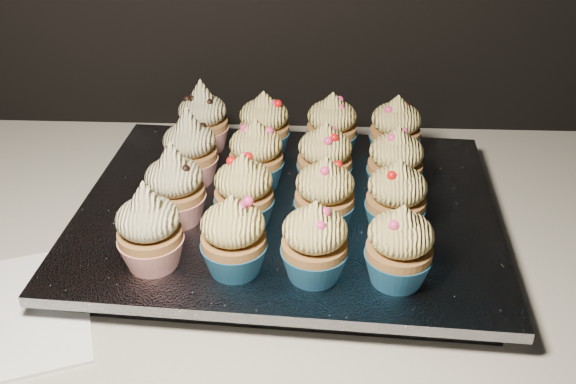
# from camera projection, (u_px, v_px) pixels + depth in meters

# --- Properties ---
(worktop) EXTENTS (2.44, 0.64, 0.04)m
(worktop) POSITION_uv_depth(u_px,v_px,m) (421.00, 266.00, 0.71)
(worktop) COLOR beige
(worktop) RESTS_ON cabinet
(baking_tray) EXTENTS (0.44, 0.35, 0.02)m
(baking_tray) POSITION_uv_depth(u_px,v_px,m) (288.00, 221.00, 0.73)
(baking_tray) COLOR black
(baking_tray) RESTS_ON worktop
(foil_lining) EXTENTS (0.48, 0.38, 0.01)m
(foil_lining) POSITION_uv_depth(u_px,v_px,m) (288.00, 209.00, 0.72)
(foil_lining) COLOR silver
(foil_lining) RESTS_ON baking_tray
(cupcake_0) EXTENTS (0.06, 0.06, 0.10)m
(cupcake_0) POSITION_uv_depth(u_px,v_px,m) (149.00, 230.00, 0.60)
(cupcake_0) COLOR red
(cupcake_0) RESTS_ON foil_lining
(cupcake_1) EXTENTS (0.06, 0.06, 0.08)m
(cupcake_1) POSITION_uv_depth(u_px,v_px,m) (233.00, 237.00, 0.60)
(cupcake_1) COLOR #1C5A85
(cupcake_1) RESTS_ON foil_lining
(cupcake_2) EXTENTS (0.06, 0.06, 0.08)m
(cupcake_2) POSITION_uv_depth(u_px,v_px,m) (314.00, 243.00, 0.59)
(cupcake_2) COLOR #1C5A85
(cupcake_2) RESTS_ON foil_lining
(cupcake_3) EXTENTS (0.06, 0.06, 0.08)m
(cupcake_3) POSITION_uv_depth(u_px,v_px,m) (399.00, 247.00, 0.58)
(cupcake_3) COLOR #1C5A85
(cupcake_3) RESTS_ON foil_lining
(cupcake_4) EXTENTS (0.06, 0.06, 0.10)m
(cupcake_4) POSITION_uv_depth(u_px,v_px,m) (175.00, 188.00, 0.67)
(cupcake_4) COLOR red
(cupcake_4) RESTS_ON foil_lining
(cupcake_5) EXTENTS (0.06, 0.06, 0.08)m
(cupcake_5) POSITION_uv_depth(u_px,v_px,m) (244.00, 193.00, 0.66)
(cupcake_5) COLOR #1C5A85
(cupcake_5) RESTS_ON foil_lining
(cupcake_6) EXTENTS (0.06, 0.06, 0.08)m
(cupcake_6) POSITION_uv_depth(u_px,v_px,m) (325.00, 196.00, 0.66)
(cupcake_6) COLOR #1C5A85
(cupcake_6) RESTS_ON foil_lining
(cupcake_7) EXTENTS (0.06, 0.06, 0.08)m
(cupcake_7) POSITION_uv_depth(u_px,v_px,m) (396.00, 199.00, 0.65)
(cupcake_7) COLOR #1C5A85
(cupcake_7) RESTS_ON foil_lining
(cupcake_8) EXTENTS (0.06, 0.06, 0.10)m
(cupcake_8) POSITION_uv_depth(u_px,v_px,m) (190.00, 150.00, 0.74)
(cupcake_8) COLOR red
(cupcake_8) RESTS_ON foil_lining
(cupcake_9) EXTENTS (0.06, 0.06, 0.08)m
(cupcake_9) POSITION_uv_depth(u_px,v_px,m) (256.00, 156.00, 0.73)
(cupcake_9) COLOR #1C5A85
(cupcake_9) RESTS_ON foil_lining
(cupcake_10) EXTENTS (0.06, 0.06, 0.08)m
(cupcake_10) POSITION_uv_depth(u_px,v_px,m) (325.00, 159.00, 0.72)
(cupcake_10) COLOR #1C5A85
(cupcake_10) RESTS_ON foil_lining
(cupcake_11) EXTENTS (0.06, 0.06, 0.08)m
(cupcake_11) POSITION_uv_depth(u_px,v_px,m) (395.00, 164.00, 0.71)
(cupcake_11) COLOR #1C5A85
(cupcake_11) RESTS_ON foil_lining
(cupcake_12) EXTENTS (0.06, 0.06, 0.10)m
(cupcake_12) POSITION_uv_depth(u_px,v_px,m) (203.00, 120.00, 0.80)
(cupcake_12) COLOR red
(cupcake_12) RESTS_ON foil_lining
(cupcake_13) EXTENTS (0.06, 0.06, 0.08)m
(cupcake_13) POSITION_uv_depth(u_px,v_px,m) (264.00, 126.00, 0.79)
(cupcake_13) COLOR #1C5A85
(cupcake_13) RESTS_ON foil_lining
(cupcake_14) EXTENTS (0.06, 0.06, 0.08)m
(cupcake_14) POSITION_uv_depth(u_px,v_px,m) (332.00, 127.00, 0.79)
(cupcake_14) COLOR #1C5A85
(cupcake_14) RESTS_ON foil_lining
(cupcake_15) EXTENTS (0.06, 0.06, 0.08)m
(cupcake_15) POSITION_uv_depth(u_px,v_px,m) (395.00, 130.00, 0.78)
(cupcake_15) COLOR #1C5A85
(cupcake_15) RESTS_ON foil_lining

